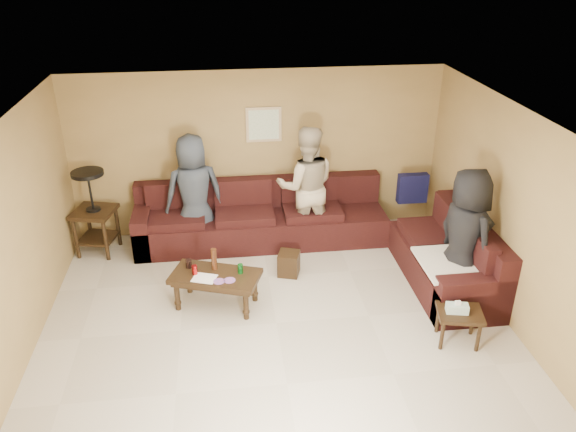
{
  "coord_description": "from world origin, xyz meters",
  "views": [
    {
      "loc": [
        -0.55,
        -5.42,
        4.14
      ],
      "look_at": [
        0.25,
        0.85,
        1.0
      ],
      "focal_mm": 35.0,
      "sensor_mm": 36.0,
      "label": 1
    }
  ],
  "objects_px": {
    "side_table_right": "(459,315)",
    "waste_bin": "(289,263)",
    "person_right": "(465,237)",
    "person_middle": "(306,187)",
    "end_table_left": "(94,211)",
    "coffee_table": "(215,279)",
    "sectional_sofa": "(321,235)",
    "person_left": "(194,193)"
  },
  "relations": [
    {
      "from": "coffee_table",
      "to": "person_middle",
      "type": "relative_size",
      "value": 0.66
    },
    {
      "from": "end_table_left",
      "to": "person_left",
      "type": "height_order",
      "value": "person_left"
    },
    {
      "from": "end_table_left",
      "to": "side_table_right",
      "type": "xyz_separation_m",
      "value": [
        4.38,
        -2.64,
        -0.3
      ]
    },
    {
      "from": "sectional_sofa",
      "to": "person_left",
      "type": "xyz_separation_m",
      "value": [
        -1.77,
        0.51,
        0.54
      ]
    },
    {
      "from": "side_table_right",
      "to": "waste_bin",
      "type": "xyz_separation_m",
      "value": [
        -1.71,
        1.66,
        -0.2
      ]
    },
    {
      "from": "person_right",
      "to": "person_middle",
      "type": "bearing_deg",
      "value": 26.44
    },
    {
      "from": "end_table_left",
      "to": "person_middle",
      "type": "bearing_deg",
      "value": -1.68
    },
    {
      "from": "waste_bin",
      "to": "person_middle",
      "type": "distance_m",
      "value": 1.21
    },
    {
      "from": "end_table_left",
      "to": "sectional_sofa",
      "type": "bearing_deg",
      "value": -9.41
    },
    {
      "from": "sectional_sofa",
      "to": "side_table_right",
      "type": "relative_size",
      "value": 8.2
    },
    {
      "from": "sectional_sofa",
      "to": "coffee_table",
      "type": "relative_size",
      "value": 3.9
    },
    {
      "from": "person_right",
      "to": "person_left",
      "type": "bearing_deg",
      "value": 43.71
    },
    {
      "from": "sectional_sofa",
      "to": "coffee_table",
      "type": "distance_m",
      "value": 1.84
    },
    {
      "from": "side_table_right",
      "to": "person_right",
      "type": "bearing_deg",
      "value": 67.57
    },
    {
      "from": "person_right",
      "to": "sectional_sofa",
      "type": "bearing_deg",
      "value": 32.1
    },
    {
      "from": "sectional_sofa",
      "to": "end_table_left",
      "type": "relative_size",
      "value": 3.69
    },
    {
      "from": "person_left",
      "to": "person_right",
      "type": "relative_size",
      "value": 0.98
    },
    {
      "from": "coffee_table",
      "to": "person_left",
      "type": "relative_size",
      "value": 0.69
    },
    {
      "from": "coffee_table",
      "to": "end_table_left",
      "type": "height_order",
      "value": "end_table_left"
    },
    {
      "from": "coffee_table",
      "to": "person_middle",
      "type": "height_order",
      "value": "person_middle"
    },
    {
      "from": "coffee_table",
      "to": "waste_bin",
      "type": "distance_m",
      "value": 1.18
    },
    {
      "from": "person_left",
      "to": "person_middle",
      "type": "relative_size",
      "value": 0.96
    },
    {
      "from": "side_table_right",
      "to": "waste_bin",
      "type": "height_order",
      "value": "side_table_right"
    },
    {
      "from": "person_left",
      "to": "person_right",
      "type": "xyz_separation_m",
      "value": [
        3.29,
        -1.79,
        0.02
      ]
    },
    {
      "from": "sectional_sofa",
      "to": "end_table_left",
      "type": "xyz_separation_m",
      "value": [
        -3.2,
        0.53,
        0.33
      ]
    },
    {
      "from": "side_table_right",
      "to": "person_left",
      "type": "xyz_separation_m",
      "value": [
        -2.95,
        2.61,
        0.5
      ]
    },
    {
      "from": "person_right",
      "to": "side_table_right",
      "type": "bearing_deg",
      "value": 139.82
    },
    {
      "from": "end_table_left",
      "to": "person_middle",
      "type": "xyz_separation_m",
      "value": [
        3.05,
        -0.09,
        0.25
      ]
    },
    {
      "from": "sectional_sofa",
      "to": "waste_bin",
      "type": "relative_size",
      "value": 14.17
    },
    {
      "from": "end_table_left",
      "to": "waste_bin",
      "type": "distance_m",
      "value": 2.89
    },
    {
      "from": "end_table_left",
      "to": "waste_bin",
      "type": "bearing_deg",
      "value": -19.98
    },
    {
      "from": "end_table_left",
      "to": "waste_bin",
      "type": "xyz_separation_m",
      "value": [
        2.68,
        -0.97,
        -0.5
      ]
    },
    {
      "from": "person_left",
      "to": "end_table_left",
      "type": "bearing_deg",
      "value": -13.61
    },
    {
      "from": "coffee_table",
      "to": "person_left",
      "type": "height_order",
      "value": "person_left"
    },
    {
      "from": "coffee_table",
      "to": "end_table_left",
      "type": "xyz_separation_m",
      "value": [
        -1.69,
        1.57,
        0.28
      ]
    },
    {
      "from": "sectional_sofa",
      "to": "person_left",
      "type": "distance_m",
      "value": 1.92
    },
    {
      "from": "end_table_left",
      "to": "person_right",
      "type": "relative_size",
      "value": 0.71
    },
    {
      "from": "coffee_table",
      "to": "waste_bin",
      "type": "bearing_deg",
      "value": 31.14
    },
    {
      "from": "coffee_table",
      "to": "person_right",
      "type": "xyz_separation_m",
      "value": [
        3.04,
        -0.24,
        0.5
      ]
    },
    {
      "from": "end_table_left",
      "to": "person_middle",
      "type": "height_order",
      "value": "person_middle"
    },
    {
      "from": "waste_bin",
      "to": "person_middle",
      "type": "xyz_separation_m",
      "value": [
        0.37,
        0.89,
        0.74
      ]
    },
    {
      "from": "coffee_table",
      "to": "side_table_right",
      "type": "distance_m",
      "value": 2.9
    }
  ]
}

